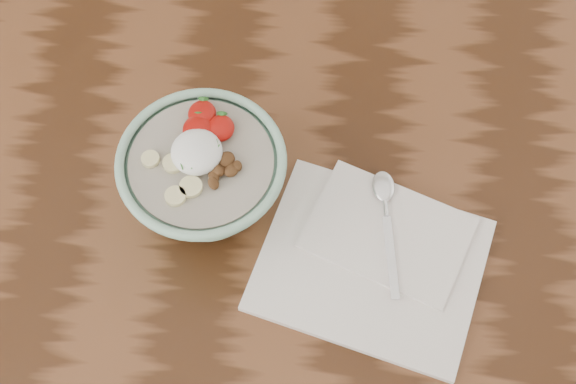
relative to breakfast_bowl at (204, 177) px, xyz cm
name	(u,v)px	position (x,y,z in cm)	size (l,w,h in cm)	color
table	(214,217)	(-0.36, 2.00, -16.38)	(160.00, 90.00, 75.00)	#371D0D
breakfast_bowl	(204,177)	(0.00, 0.00, 0.00)	(20.80, 20.80, 14.13)	#8ABAA0
napkin	(374,258)	(21.93, -7.09, -6.38)	(32.60, 29.00, 1.69)	white
spoon	(385,203)	(23.17, 0.07, -5.00)	(3.88, 17.89, 0.93)	silver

